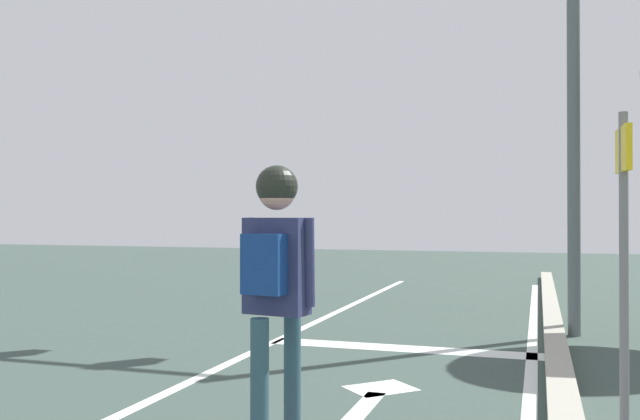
{
  "coord_description": "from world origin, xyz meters",
  "views": [
    {
      "loc": [
        3.26,
        0.38,
        1.52
      ],
      "look_at": [
        1.17,
        6.86,
        1.58
      ],
      "focal_mm": 38.05,
      "sensor_mm": 36.0,
      "label": 1
    }
  ],
  "objects": [
    {
      "name": "lane_line_center",
      "position": [
        0.22,
        6.0,
        0.0
      ],
      "size": [
        0.12,
        20.0,
        0.01
      ],
      "primitive_type": "cube",
      "color": "white",
      "rests_on": "ground"
    },
    {
      "name": "lane_line_curbside",
      "position": [
        3.19,
        6.0,
        0.0
      ],
      "size": [
        0.12,
        20.0,
        0.01
      ],
      "primitive_type": "cube",
      "color": "white",
      "rests_on": "ground"
    },
    {
      "name": "stop_bar",
      "position": [
        1.78,
        8.06,
        0.0
      ],
      "size": [
        3.12,
        0.4,
        0.01
      ],
      "primitive_type": "cube",
      "color": "white",
      "rests_on": "ground"
    },
    {
      "name": "lane_arrow_stem",
      "position": [
        1.93,
        5.38,
        0.0
      ],
      "size": [
        0.16,
        1.4,
        0.01
      ],
      "primitive_type": "cube",
      "color": "white",
      "rests_on": "ground"
    },
    {
      "name": "lane_arrow_head",
      "position": [
        1.93,
        6.23,
        0.0
      ],
      "size": [
        0.71,
        0.71,
        0.01
      ],
      "primitive_type": "cube",
      "rotation": [
        0.0,
        0.0,
        0.79
      ],
      "color": "white",
      "rests_on": "ground"
    },
    {
      "name": "curb_strip",
      "position": [
        3.44,
        6.0,
        0.07
      ],
      "size": [
        0.24,
        24.0,
        0.14
      ],
      "primitive_type": "cube",
      "color": "#A5A393",
      "rests_on": "ground"
    },
    {
      "name": "skater",
      "position": [
        1.73,
        4.23,
        1.2
      ],
      "size": [
        0.48,
        0.64,
        1.75
      ],
      "color": "#2D4F5C",
      "rests_on": "skateboard"
    },
    {
      "name": "traffic_signal_mast",
      "position": [
        2.55,
        9.56,
        4.08
      ],
      "size": [
        4.56,
        0.34,
        5.75
      ],
      "color": "#566162",
      "rests_on": "ground"
    },
    {
      "name": "street_sign_post",
      "position": [
        3.8,
        5.28,
        1.45
      ],
      "size": [
        0.06,
        0.44,
        2.21
      ],
      "color": "slate",
      "rests_on": "ground"
    }
  ]
}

